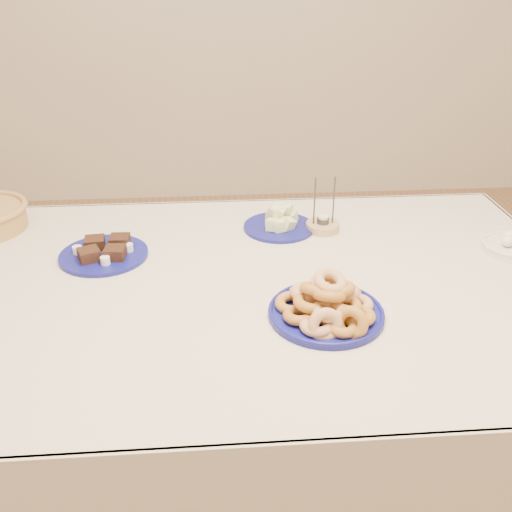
% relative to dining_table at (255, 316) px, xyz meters
% --- Properties ---
extents(ground, '(5.00, 5.00, 0.00)m').
position_rel_dining_table_xyz_m(ground, '(0.00, 0.00, -0.64)').
color(ground, '#966947').
rests_on(ground, ground).
extents(dining_table, '(1.71, 1.11, 0.75)m').
position_rel_dining_table_xyz_m(dining_table, '(0.00, 0.00, 0.00)').
color(dining_table, brown).
rests_on(dining_table, ground).
extents(donut_platter, '(0.29, 0.29, 0.12)m').
position_rel_dining_table_xyz_m(donut_platter, '(0.15, -0.18, 0.14)').
color(donut_platter, navy).
rests_on(donut_platter, dining_table).
extents(melon_plate, '(0.24, 0.24, 0.07)m').
position_rel_dining_table_xyz_m(melon_plate, '(0.10, 0.32, 0.13)').
color(melon_plate, navy).
rests_on(melon_plate, dining_table).
extents(brownie_plate, '(0.29, 0.29, 0.04)m').
position_rel_dining_table_xyz_m(brownie_plate, '(-0.40, 0.17, 0.12)').
color(brownie_plate, navy).
rests_on(brownie_plate, dining_table).
extents(candle_holder, '(0.11, 0.11, 0.17)m').
position_rel_dining_table_xyz_m(candle_holder, '(0.23, 0.29, 0.12)').
color(candle_holder, tan).
rests_on(candle_holder, dining_table).
extents(egg_bowl, '(0.19, 0.19, 0.05)m').
position_rel_dining_table_xyz_m(egg_bowl, '(0.74, 0.12, 0.12)').
color(egg_bowl, beige).
rests_on(egg_bowl, dining_table).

